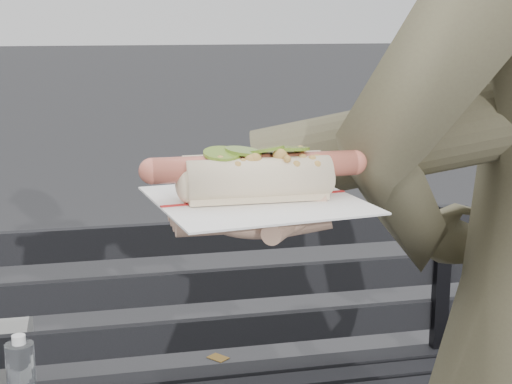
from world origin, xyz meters
TOP-DOWN VIEW (x-y plane):
  - park_bench at (0.02, 0.92)m, footprint 1.50×0.44m
  - held_hotdog at (0.13, -0.03)m, footprint 0.64×0.31m

SIDE VIEW (x-z plane):
  - park_bench at x=0.02m, z-range 0.08..0.96m
  - held_hotdog at x=0.13m, z-range 1.14..1.33m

